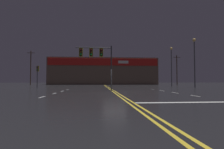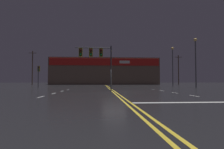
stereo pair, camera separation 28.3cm
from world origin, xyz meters
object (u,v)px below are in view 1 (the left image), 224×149
Objects in this scene: traffic_signal_median at (96,56)px; streetlight_near_left at (171,61)px; traffic_signal_corner_northwest at (38,72)px; streetlight_median_approach at (194,56)px.

traffic_signal_median is 0.60× the size of streetlight_near_left.
traffic_signal_corner_northwest is 27.94m from streetlight_near_left.
streetlight_near_left reaches higher than traffic_signal_median.
traffic_signal_corner_northwest is at bearing 174.94° from streetlight_median_approach.
streetlight_median_approach is at bearing -85.94° from streetlight_near_left.
streetlight_median_approach is (27.75, -2.46, 2.80)m from traffic_signal_corner_northwest.
traffic_signal_median is 16.02m from traffic_signal_corner_northwest.
streetlight_median_approach reaches higher than traffic_signal_corner_northwest.
streetlight_median_approach is (17.28, 9.60, 1.56)m from traffic_signal_median.
streetlight_near_left is (16.69, 17.96, 1.57)m from traffic_signal_median.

